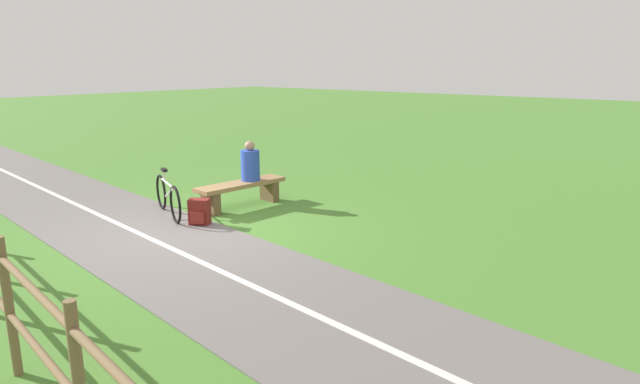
{
  "coord_description": "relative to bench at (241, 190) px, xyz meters",
  "views": [
    {
      "loc": [
        5.22,
        6.98,
        2.69
      ],
      "look_at": [
        -0.95,
        1.94,
        0.78
      ],
      "focal_mm": 30.27,
      "sensor_mm": 36.0,
      "label": 1
    }
  ],
  "objects": [
    {
      "name": "ground_plane",
      "position": [
        1.59,
        0.52,
        -0.34
      ],
      "size": [
        80.0,
        80.0,
        0.0
      ],
      "primitive_type": "plane",
      "color": "#477A2D"
    },
    {
      "name": "paved_path",
      "position": [
        2.71,
        4.52,
        -0.33
      ],
      "size": [
        6.21,
        36.06,
        0.02
      ],
      "primitive_type": "cube",
      "rotation": [
        0.0,
        0.0,
        -0.1
      ],
      "color": "#66605E",
      "rests_on": "ground_plane"
    },
    {
      "name": "path_centre_line",
      "position": [
        2.71,
        4.52,
        -0.32
      ],
      "size": [
        3.44,
        31.84,
        0.0
      ],
      "primitive_type": "cube",
      "rotation": [
        0.0,
        0.0,
        -0.1
      ],
      "color": "silver",
      "rests_on": "paved_path"
    },
    {
      "name": "bench",
      "position": [
        0.0,
        0.0,
        0.0
      ],
      "size": [
        1.89,
        0.64,
        0.48
      ],
      "rotation": [
        0.0,
        0.0,
        -0.09
      ],
      "color": "#937047",
      "rests_on": "ground_plane"
    },
    {
      "name": "person_seated",
      "position": [
        -0.24,
        0.02,
        0.47
      ],
      "size": [
        0.39,
        0.39,
        0.77
      ],
      "rotation": [
        0.0,
        0.0,
        -0.09
      ],
      "color": "#2847B7",
      "rests_on": "bench"
    },
    {
      "name": "bicycle",
      "position": [
        1.27,
        -0.55,
        0.02
      ],
      "size": [
        0.69,
        1.62,
        0.84
      ],
      "rotation": [
        0.0,
        0.0,
        1.18
      ],
      "color": "black",
      "rests_on": "ground_plane"
    },
    {
      "name": "backpack",
      "position": [
        1.28,
        0.34,
        -0.11
      ],
      "size": [
        0.36,
        0.4,
        0.45
      ],
      "rotation": [
        0.0,
        0.0,
        5.27
      ],
      "color": "maroon",
      "rests_on": "ground_plane"
    }
  ]
}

